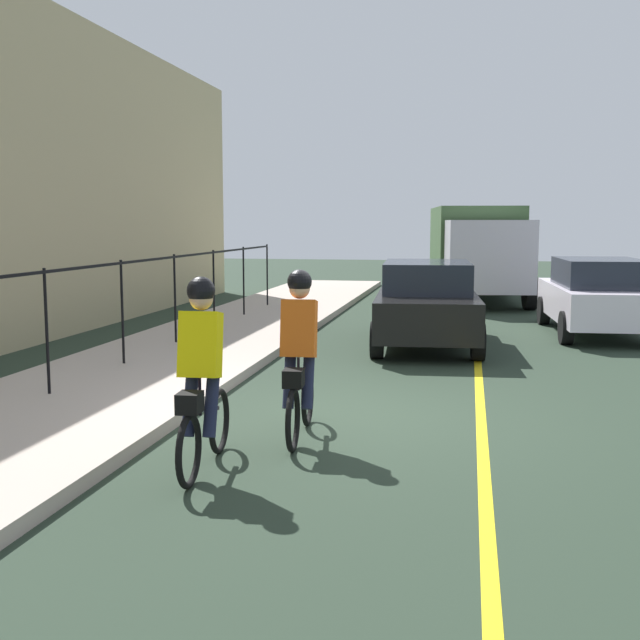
{
  "coord_description": "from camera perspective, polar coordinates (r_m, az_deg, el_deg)",
  "views": [
    {
      "loc": [
        -9.08,
        -1.42,
        2.31
      ],
      "look_at": [
        1.29,
        0.55,
        1.0
      ],
      "focal_mm": 44.07,
      "sensor_mm": 36.0,
      "label": 1
    }
  ],
  "objects": [
    {
      "name": "ground_plane",
      "position": [
        9.48,
        1.84,
        -7.03
      ],
      "size": [
        80.0,
        80.0,
        0.0
      ],
      "primitive_type": "plane",
      "color": "#253326"
    },
    {
      "name": "lane_line_centre",
      "position": [
        9.37,
        11.63,
        -7.32
      ],
      "size": [
        36.0,
        0.12,
        0.01
      ],
      "primitive_type": "cube",
      "color": "yellow",
      "rests_on": "ground"
    },
    {
      "name": "sidewalk",
      "position": [
        10.52,
        -16.86,
        -5.5
      ],
      "size": [
        40.0,
        3.2,
        0.15
      ],
      "primitive_type": "cube",
      "color": "#AF9F93",
      "rests_on": "ground"
    },
    {
      "name": "iron_fence",
      "position": [
        11.39,
        -16.55,
        2.02
      ],
      "size": [
        19.88,
        0.04,
        1.6
      ],
      "color": "black",
      "rests_on": "sidewalk"
    },
    {
      "name": "cyclist_lead",
      "position": [
        8.31,
        -1.51,
        -2.62
      ],
      "size": [
        1.71,
        0.38,
        1.83
      ],
      "rotation": [
        0.0,
        0.0,
        0.06
      ],
      "color": "black",
      "rests_on": "ground"
    },
    {
      "name": "cyclist_follow",
      "position": [
        7.32,
        -8.59,
        -4.03
      ],
      "size": [
        1.71,
        0.38,
        1.83
      ],
      "rotation": [
        0.0,
        0.0,
        0.06
      ],
      "color": "black",
      "rests_on": "ground"
    },
    {
      "name": "patrol_sedan",
      "position": [
        17.21,
        19.51,
        1.72
      ],
      "size": [
        4.49,
        2.1,
        1.58
      ],
      "rotation": [
        0.0,
        0.0,
        0.05
      ],
      "color": "white",
      "rests_on": "ground"
    },
    {
      "name": "parked_sedan_rear",
      "position": [
        14.9,
        7.75,
        1.29
      ],
      "size": [
        4.51,
        2.15,
        1.58
      ],
      "rotation": [
        0.0,
        0.0,
        3.21
      ],
      "color": "black",
      "rests_on": "ground"
    },
    {
      "name": "box_truck_background",
      "position": [
        23.91,
        11.34,
        5.12
      ],
      "size": [
        6.92,
        3.13,
        2.78
      ],
      "rotation": [
        0.0,
        0.0,
        3.25
      ],
      "color": "#3C5A32",
      "rests_on": "ground"
    }
  ]
}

